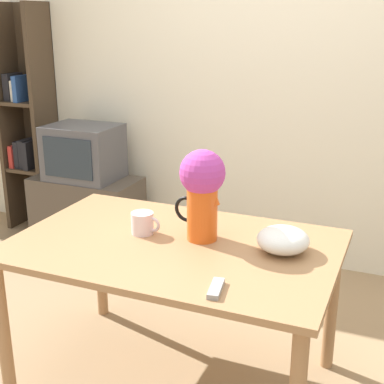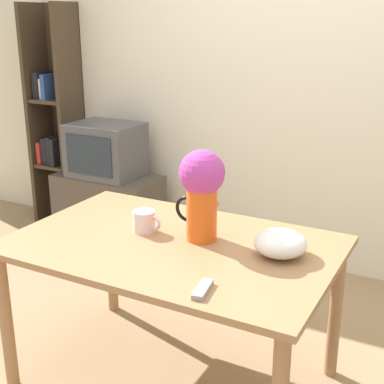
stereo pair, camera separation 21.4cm
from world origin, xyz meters
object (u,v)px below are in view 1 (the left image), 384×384
white_bowl (283,240)px  flower_vase (202,186)px  coffee_mug (143,223)px  tv_set (84,152)px

white_bowl → flower_vase: bearing=-179.7°
flower_vase → white_bowl: size_ratio=1.83×
coffee_mug → flower_vase: bearing=9.3°
coffee_mug → white_bowl: bearing=4.2°
flower_vase → tv_set: (-1.38, 1.12, -0.23)m
tv_set → coffee_mug: bearing=-46.6°
coffee_mug → white_bowl: (0.64, 0.05, 0.00)m
flower_vase → coffee_mug: bearing=-170.7°
coffee_mug → tv_set: bearing=133.4°
flower_vase → tv_set: size_ratio=0.81×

